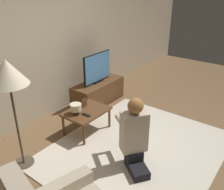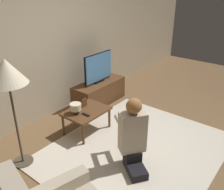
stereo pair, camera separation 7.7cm
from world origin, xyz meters
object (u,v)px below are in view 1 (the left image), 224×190
Objects in this scene: person_kneeling at (134,133)px; coffee_table at (87,113)px; floor_lamp at (8,76)px; tv at (97,68)px; table_lamp at (76,108)px.

coffee_table is at bearing -66.74° from person_kneeling.
coffee_table is at bearing -7.50° from floor_lamp.
tv is 1.25m from table_lamp.
floor_lamp is 1.49× the size of person_kneeling.
floor_lamp is 1.27m from table_lamp.
tv is 0.74× the size of person_kneeling.
person_kneeling is at bearing -53.88° from floor_lamp.
tv is at bearing 10.92° from floor_lamp.
floor_lamp reaches higher than coffee_table.
tv is at bearing -89.94° from person_kneeling.
person_kneeling is 5.67× the size of table_lamp.
floor_lamp is at bearing 172.50° from coffee_table.
person_kneeling is at bearing -93.78° from table_lamp.
person_kneeling is at bearing -126.26° from tv.
person_kneeling reaches higher than coffee_table.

